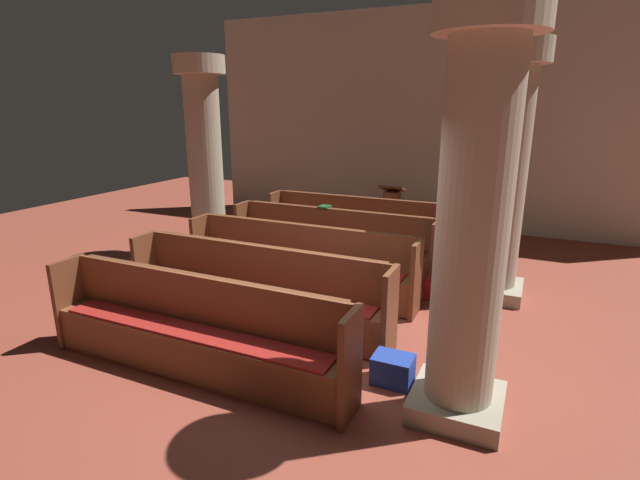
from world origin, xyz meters
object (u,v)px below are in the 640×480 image
Objects in this scene: pew_row_3 at (255,287)px; pew_row_4 at (193,326)px; kneeler_box_red at (439,289)px; pew_row_1 at (331,239)px; pillar_far_side at (205,154)px; kneeler_box_blue at (393,369)px; pew_row_2 at (299,260)px; pew_row_0 at (356,224)px; pillar_aisle_side at (504,170)px; lectern at (391,216)px; hymn_book at (325,207)px; pillar_aisle_rear at (473,216)px.

pew_row_3 is 1.13m from pew_row_4.
pew_row_1 is at bearing 164.86° from kneeler_box_red.
kneeler_box_blue is (4.24, -2.78, -1.61)m from pillar_far_side.
pew_row_2 and pew_row_3 have the same top height.
pew_row_3 and pew_row_4 have the same top height.
pew_row_1 is 1.00× the size of pillar_far_side.
pew_row_0 is at bearing 90.00° from pew_row_1.
pillar_aisle_side reaches higher than kneeler_box_red.
kneeler_box_blue is (1.83, -0.48, -0.37)m from pew_row_3.
lectern is at bearing 81.35° from pew_row_1.
hymn_book reaches higher than kneeler_box_blue.
pew_row_3 is at bearing 90.00° from pew_row_4.
kneeler_box_blue is (1.49, -4.94, -0.31)m from lectern.
pew_row_4 is 15.69× the size of hymn_book.
kneeler_box_red is at bearing 58.00° from pew_row_4.
lectern is at bearing 84.26° from pew_row_2.
lectern is (0.33, 2.20, -0.06)m from pew_row_1.
pew_row_2 is (0.00, -1.13, 0.00)m from pew_row_1.
pillar_aisle_rear is at bearing -75.35° from kneeler_box_red.
pillar_far_side is 9.04× the size of kneeler_box_red.
pew_row_0 is at bearing 90.00° from pew_row_4.
pew_row_2 is 2.95m from pillar_far_side.
pillar_aisle_rear is (2.46, 0.44, 1.24)m from pew_row_4.
pew_row_3 reaches higher than kneeler_box_red.
lectern is (0.33, 5.59, -0.06)m from pew_row_4.
kneeler_box_blue is (-0.63, 0.21, -1.61)m from pillar_aisle_rear.
pew_row_1 is 1.13m from pew_row_2.
pew_row_4 is at bearing -169.92° from pillar_aisle_rear.
pillar_far_side is at bearing 179.20° from pew_row_1.
pew_row_3 is at bearing -43.63° from pillar_far_side.
hymn_book is at bearing 124.68° from kneeler_box_blue.
hymn_book is at bearing 98.76° from pew_row_2.
pew_row_4 is 1.00× the size of pillar_aisle_side.
pillar_far_side is 15.74× the size of hymn_book.
pillar_aisle_side reaches higher than hymn_book.
pew_row_4 is 4.37m from pillar_far_side.
pew_row_1 reaches higher than kneeler_box_blue.
pew_row_0 is 1.00× the size of pillar_aisle_side.
pew_row_3 is at bearing -135.68° from kneeler_box_red.
pillar_aisle_rear is at bearing -58.97° from pew_row_0.
pillar_aisle_side is at bearing 42.25° from pew_row_3.
pew_row_4 is 8.85× the size of kneeler_box_blue.
pew_row_1 and pew_row_4 have the same top height.
hymn_book is (-0.20, 2.45, 0.48)m from pew_row_3.
pillar_aisle_side is 3.10× the size of lectern.
pillar_aisle_side reaches higher than kneeler_box_blue.
pillar_far_side is at bearing 179.26° from pillar_aisle_side.
pew_row_2 is 9.02× the size of kneeler_box_red.
pillar_far_side reaches higher than pew_row_0.
pew_row_4 is 1.00× the size of pillar_aisle_rear.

